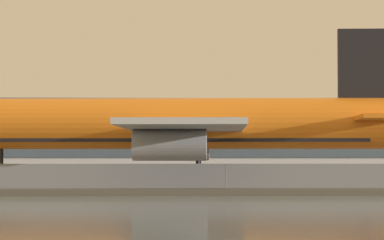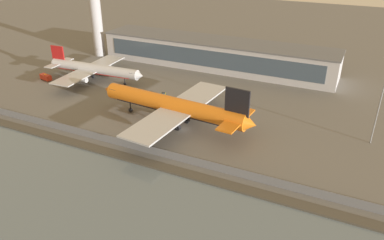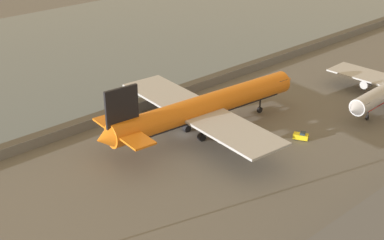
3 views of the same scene
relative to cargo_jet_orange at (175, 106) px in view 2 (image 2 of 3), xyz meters
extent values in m
plane|color=#66635E|center=(3.74, -2.15, -6.06)|extent=(500.00, 500.00, 0.00)
cube|color=#474238|center=(3.74, -22.65, -5.81)|extent=(320.00, 3.00, 0.50)
cube|color=slate|center=(3.74, -18.15, -4.88)|extent=(280.00, 0.08, 2.36)
cylinder|color=slate|center=(3.74, -18.15, -4.88)|extent=(0.10, 0.10, 2.36)
cylinder|color=orange|center=(-0.77, 0.06, 0.22)|extent=(47.67, 8.91, 5.13)
cone|color=orange|center=(-25.80, 2.07, 0.22)|extent=(3.71, 5.12, 4.87)
cone|color=orange|center=(24.27, -1.95, 0.22)|extent=(3.69, 4.87, 4.61)
cube|color=#232D3D|center=(-22.50, 1.81, 0.86)|extent=(3.16, 4.57, 1.54)
cube|color=black|center=(-0.77, 0.06, -1.19)|extent=(40.50, 7.32, 0.92)
cube|color=#B7BABF|center=(0.69, -11.47, -0.42)|extent=(12.22, 23.52, 0.51)
cube|color=#B7BABF|center=(2.51, 11.21, -0.42)|extent=(12.22, 23.52, 0.51)
cylinder|color=#B7BABF|center=(-0.59, -9.54, -2.09)|extent=(6.84, 3.34, 2.82)
cylinder|color=#B7BABF|center=(0.95, 9.51, -2.09)|extent=(6.84, 3.34, 2.82)
cube|color=black|center=(20.03, -1.61, 5.35)|extent=(7.14, 1.18, 8.72)
cube|color=orange|center=(19.69, -5.77, 0.61)|extent=(5.39, 8.70, 0.41)
cube|color=orange|center=(20.36, 2.55, 0.61)|extent=(5.39, 8.70, 0.41)
cylinder|color=black|center=(-17.31, 1.39, -3.84)|extent=(0.36, 0.36, 3.00)
cylinder|color=black|center=(-17.31, 1.39, -5.34)|extent=(1.48, 0.68, 1.44)
cylinder|color=black|center=(2.33, -2.89, -3.84)|extent=(0.41, 0.41, 3.00)
cylinder|color=black|center=(2.33, -2.89, -5.34)|extent=(1.74, 1.28, 1.65)
cylinder|color=black|center=(2.76, 2.48, -3.84)|extent=(0.41, 0.41, 3.00)
cylinder|color=black|center=(2.76, 2.48, -5.34)|extent=(1.74, 1.28, 1.65)
cylinder|color=silver|center=(-46.60, 20.19, -1.19)|extent=(39.16, 5.83, 3.98)
cone|color=silver|center=(-26.02, 21.17, -1.19)|extent=(2.76, 3.90, 3.78)
cone|color=silver|center=(-67.17, 19.21, -1.19)|extent=(2.75, 3.70, 3.58)
cube|color=#232D3D|center=(-28.67, 21.05, -0.69)|extent=(2.35, 3.48, 1.19)
cube|color=#B21919|center=(-46.60, 20.19, -2.28)|extent=(33.27, 4.76, 0.72)
cube|color=#B7BABF|center=(-48.99, 29.45, -1.68)|extent=(9.46, 19.11, 0.40)
cube|color=#B7BABF|center=(-48.10, 10.75, -1.68)|extent=(9.46, 19.11, 0.40)
cylinder|color=#B7BABF|center=(-47.75, 28.01, -2.98)|extent=(5.56, 2.45, 2.19)
cylinder|color=#B7BABF|center=(-47.00, 12.30, -2.98)|extent=(5.56, 2.45, 2.19)
cube|color=#B21919|center=(-63.74, 19.38, 2.79)|extent=(5.87, 0.76, 6.76)
cube|color=silver|center=(-63.91, 22.81, -0.89)|extent=(4.22, 7.04, 0.32)
cube|color=silver|center=(-63.58, 15.95, -0.89)|extent=(4.22, 7.04, 0.32)
cylinder|color=black|center=(-32.96, 20.84, -4.34)|extent=(0.28, 0.28, 2.33)
cylinder|color=black|center=(-32.96, 20.84, -5.50)|extent=(1.13, 0.49, 1.11)
cylinder|color=black|center=(-49.42, 22.15, -4.34)|extent=(0.32, 0.32, 2.33)
cylinder|color=black|center=(-49.42, 22.15, -5.50)|extent=(1.32, 0.95, 1.28)
cylinder|color=black|center=(-49.23, 17.98, -4.34)|extent=(0.32, 0.32, 2.33)
cylinder|color=black|center=(-49.23, 17.98, -5.50)|extent=(1.32, 0.95, 1.28)
cube|color=yellow|center=(-13.50, 16.55, -5.31)|extent=(2.90, 3.58, 1.11)
cube|color=#283847|center=(-13.69, 16.91, -4.51)|extent=(1.65, 1.59, 0.50)
cylinder|color=black|center=(-14.57, 17.11, -5.71)|extent=(0.52, 0.72, 0.70)
cylinder|color=black|center=(-13.36, 17.75, -5.71)|extent=(0.52, 0.72, 0.70)
cylinder|color=black|center=(-13.65, 15.36, -5.71)|extent=(0.52, 0.72, 0.70)
cylinder|color=black|center=(-12.44, 15.99, -5.71)|extent=(0.52, 0.72, 0.70)
cube|color=red|center=(-64.75, 11.98, -4.79)|extent=(5.53, 3.15, 2.07)
cube|color=#283847|center=(-62.97, 11.60, -4.40)|extent=(1.54, 2.19, 0.83)
cube|color=orange|center=(-64.75, 11.98, -3.66)|extent=(0.71, 1.13, 0.16)
cylinder|color=black|center=(-62.98, 12.55, -5.64)|extent=(0.87, 0.39, 0.84)
cylinder|color=black|center=(-63.37, 10.73, -5.64)|extent=(0.87, 0.39, 0.84)
cylinder|color=black|center=(-66.13, 13.23, -5.64)|extent=(0.87, 0.39, 0.84)
cylinder|color=black|center=(-66.52, 11.41, -5.64)|extent=(0.87, 0.39, 0.84)
cylinder|color=#ADADB2|center=(-66.62, 49.11, 12.15)|extent=(5.12, 5.12, 36.42)
cube|color=#B2B2B7|center=(-9.45, 56.16, -0.32)|extent=(102.12, 17.78, 11.47)
cube|color=#3D4C5B|center=(-9.45, 47.19, 0.25)|extent=(93.95, 0.16, 6.88)
cube|color=#5B5E63|center=(-9.45, 56.16, 5.66)|extent=(102.72, 18.38, 0.50)
cylinder|color=gray|center=(54.95, 13.47, 6.49)|extent=(0.36, 0.36, 25.11)
camera|label=1|loc=(-2.65, -91.18, -3.24)|focal=85.00mm
camera|label=2|loc=(48.58, -90.53, 47.04)|focal=35.00mm
camera|label=3|loc=(72.54, 76.97, 48.23)|focal=50.00mm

